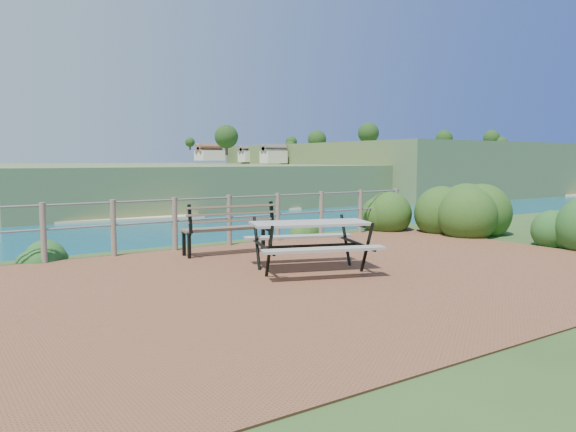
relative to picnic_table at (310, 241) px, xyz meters
name	(u,v)px	position (x,y,z in m)	size (l,w,h in m)	color
ground	(335,274)	(0.21, -0.36, -0.48)	(10.00, 7.00, 0.12)	brown
safety_railing	(229,217)	(0.21, 2.99, 0.09)	(9.40, 0.10, 1.00)	#6B5B4C
distant_bay	(350,167)	(173.28, 202.25, -2.01)	(290.00, 232.36, 24.00)	#496331
picnic_table	(310,241)	(0.00, 0.00, 0.00)	(1.92, 1.47, 0.75)	gray
park_bench	(228,221)	(-0.30, 2.09, 0.14)	(1.71, 0.62, 0.94)	brown
shrub_right_front	(460,233)	(5.58, 1.67, -0.48)	(1.44, 1.44, 2.05)	#183D12
shrub_right_back	(566,248)	(5.49, -0.94, -0.48)	(1.24, 1.24, 1.76)	#20521F
shrub_right_edge	(391,230)	(4.76, 3.09, -0.48)	(1.20, 1.20, 1.71)	#183D12
shrub_lip_west	(42,259)	(-3.18, 3.50, -0.48)	(0.80, 0.80, 0.56)	#20521F
shrub_lip_east	(306,233)	(2.65, 3.74, -0.48)	(0.76, 0.76, 0.50)	#183D12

